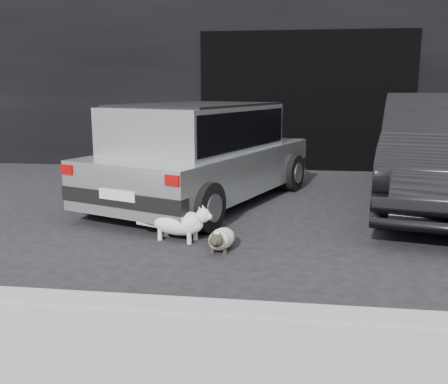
# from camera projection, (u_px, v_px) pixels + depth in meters

# --- Properties ---
(ground) EXTENTS (80.00, 80.00, 0.00)m
(ground) POSITION_uv_depth(u_px,v_px,m) (225.00, 221.00, 5.94)
(ground) COLOR black
(ground) RESTS_ON ground
(building_facade) EXTENTS (34.00, 4.00, 5.00)m
(building_facade) POSITION_uv_depth(u_px,v_px,m) (305.00, 45.00, 11.12)
(building_facade) COLOR black
(building_facade) RESTS_ON ground
(garage_opening) EXTENTS (4.00, 0.10, 2.60)m
(garage_opening) POSITION_uv_depth(u_px,v_px,m) (306.00, 102.00, 9.41)
(garage_opening) COLOR black
(garage_opening) RESTS_ON ground
(curb) EXTENTS (18.00, 0.25, 0.12)m
(curb) POSITION_uv_depth(u_px,v_px,m) (323.00, 321.00, 3.28)
(curb) COLOR gray
(curb) RESTS_ON ground
(silver_hatchback) EXTENTS (2.85, 4.02, 1.36)m
(silver_hatchback) POSITION_uv_depth(u_px,v_px,m) (201.00, 149.00, 6.78)
(silver_hatchback) COLOR #B4B7B9
(silver_hatchback) RESTS_ON ground
(second_car) EXTENTS (2.49, 4.76, 1.49)m
(second_car) POSITION_uv_depth(u_px,v_px,m) (446.00, 151.00, 6.56)
(second_car) COLOR black
(second_car) RESTS_ON ground
(cat_siamese) EXTENTS (0.28, 0.72, 0.25)m
(cat_siamese) POSITION_uv_depth(u_px,v_px,m) (221.00, 239.00, 4.87)
(cat_siamese) COLOR beige
(cat_siamese) RESTS_ON ground
(cat_white) EXTENTS (0.84, 0.42, 0.40)m
(cat_white) POSITION_uv_depth(u_px,v_px,m) (181.00, 222.00, 5.16)
(cat_white) COLOR silver
(cat_white) RESTS_ON ground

